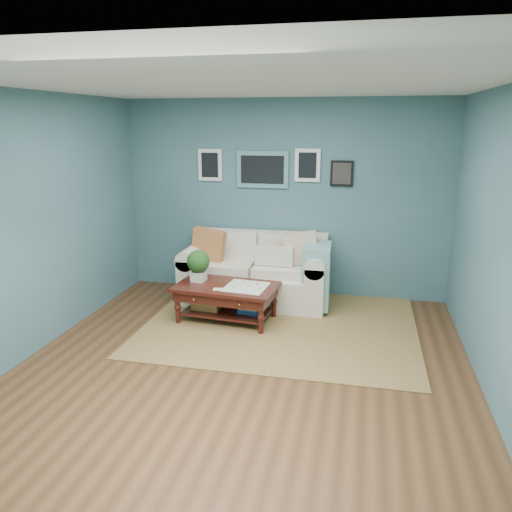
# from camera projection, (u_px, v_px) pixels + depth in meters

# --- Properties ---
(room_shell) EXTENTS (5.00, 5.02, 2.70)m
(room_shell) POSITION_uv_depth(u_px,v_px,m) (240.00, 236.00, 4.61)
(room_shell) COLOR brown
(room_shell) RESTS_ON ground
(area_rug) EXTENTS (3.21, 2.56, 0.01)m
(area_rug) POSITION_uv_depth(u_px,v_px,m) (280.00, 325.00, 6.04)
(area_rug) COLOR brown
(area_rug) RESTS_ON ground
(loveseat) EXTENTS (1.99, 0.90, 1.02)m
(loveseat) POSITION_uv_depth(u_px,v_px,m) (262.00, 272.00, 6.75)
(loveseat) COLOR beige
(loveseat) RESTS_ON ground
(coffee_table) EXTENTS (1.28, 0.82, 0.86)m
(coffee_table) POSITION_uv_depth(u_px,v_px,m) (222.00, 291.00, 6.12)
(coffee_table) COLOR black
(coffee_table) RESTS_ON ground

